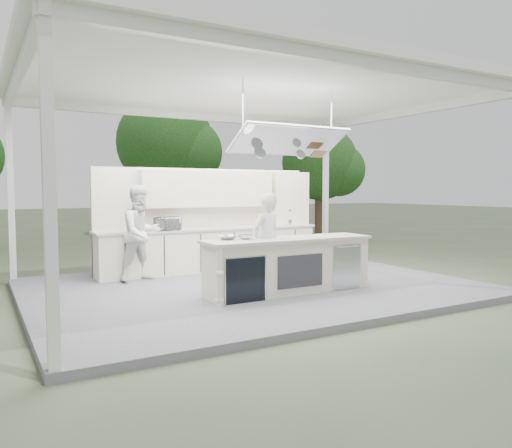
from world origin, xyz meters
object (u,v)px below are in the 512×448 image
demo_island (288,265)px  sous_chef (142,233)px  head_chef (266,243)px  back_counter (212,249)px

demo_island → sous_chef: bearing=128.7°
demo_island → head_chef: size_ratio=1.80×
back_counter → head_chef: size_ratio=2.94×
demo_island → sous_chef: sous_chef is taller
back_counter → sous_chef: bearing=-165.0°
head_chef → sous_chef: 2.66m
head_chef → demo_island: bearing=130.4°
head_chef → sous_chef: sous_chef is taller
demo_island → head_chef: 0.54m
sous_chef → back_counter: bearing=-3.4°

